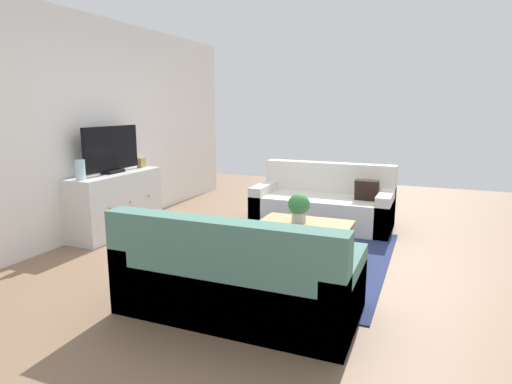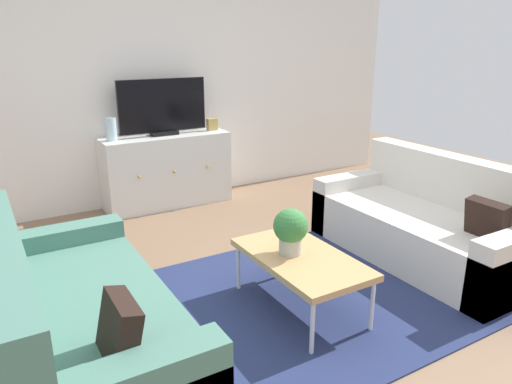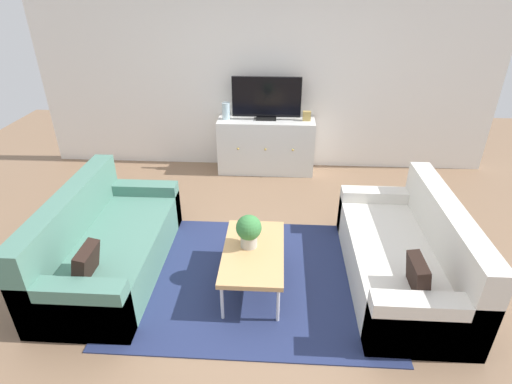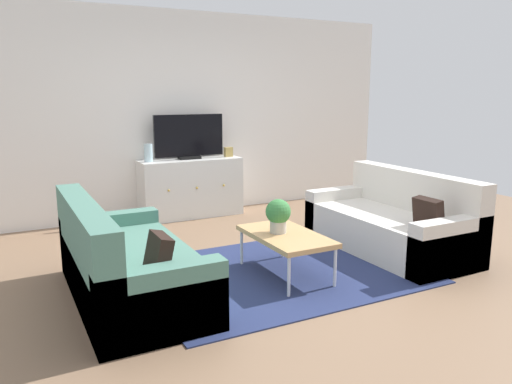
# 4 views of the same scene
# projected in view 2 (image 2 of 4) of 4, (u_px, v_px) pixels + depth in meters

# --- Properties ---
(ground_plane) EXTENTS (10.00, 10.00, 0.00)m
(ground_plane) POSITION_uv_depth(u_px,v_px,m) (279.00, 294.00, 3.46)
(ground_plane) COLOR #84664C
(wall_back) EXTENTS (6.40, 0.12, 2.70)m
(wall_back) POSITION_uv_depth(u_px,v_px,m) (150.00, 78.00, 5.14)
(wall_back) COLOR white
(wall_back) RESTS_ON ground_plane
(area_rug) EXTENTS (2.50, 1.90, 0.01)m
(area_rug) POSITION_uv_depth(u_px,v_px,m) (290.00, 302.00, 3.34)
(area_rug) COLOR navy
(area_rug) RESTS_ON ground_plane
(couch_left_side) EXTENTS (0.89, 1.83, 0.83)m
(couch_left_side) POSITION_uv_depth(u_px,v_px,m) (68.00, 326.00, 2.59)
(couch_left_side) COLOR #4C7A6B
(couch_left_side) RESTS_ON ground_plane
(couch_right_side) EXTENTS (0.89, 1.83, 0.83)m
(couch_right_side) POSITION_uv_depth(u_px,v_px,m) (430.00, 225.00, 3.99)
(couch_right_side) COLOR silver
(couch_right_side) RESTS_ON ground_plane
(coffee_table) EXTENTS (0.54, 0.96, 0.40)m
(coffee_table) POSITION_uv_depth(u_px,v_px,m) (301.00, 260.00, 3.16)
(coffee_table) COLOR tan
(coffee_table) RESTS_ON ground_plane
(potted_plant) EXTENTS (0.23, 0.23, 0.31)m
(potted_plant) POSITION_uv_depth(u_px,v_px,m) (291.00, 229.00, 3.12)
(potted_plant) COLOR #B7B2A8
(potted_plant) RESTS_ON coffee_table
(tv_console) EXTENTS (1.36, 0.47, 0.78)m
(tv_console) POSITION_uv_depth(u_px,v_px,m) (167.00, 170.00, 5.22)
(tv_console) COLOR silver
(tv_console) RESTS_ON ground_plane
(flat_screen_tv) EXTENTS (0.94, 0.16, 0.59)m
(flat_screen_tv) POSITION_uv_depth(u_px,v_px,m) (163.00, 107.00, 5.02)
(flat_screen_tv) COLOR black
(flat_screen_tv) RESTS_ON tv_console
(glass_vase) EXTENTS (0.11, 0.11, 0.23)m
(glass_vase) POSITION_uv_depth(u_px,v_px,m) (111.00, 129.00, 4.79)
(glass_vase) COLOR silver
(glass_vase) RESTS_ON tv_console
(mantel_clock) EXTENTS (0.11, 0.07, 0.13)m
(mantel_clock) POSITION_uv_depth(u_px,v_px,m) (212.00, 124.00, 5.35)
(mantel_clock) COLOR tan
(mantel_clock) RESTS_ON tv_console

